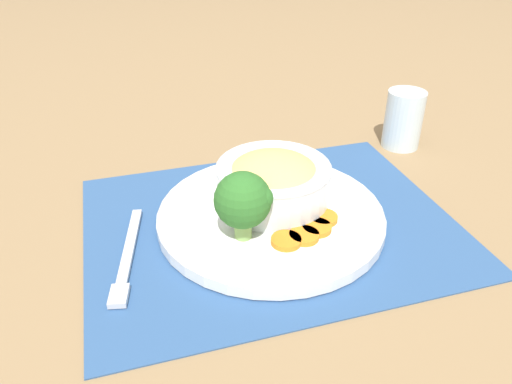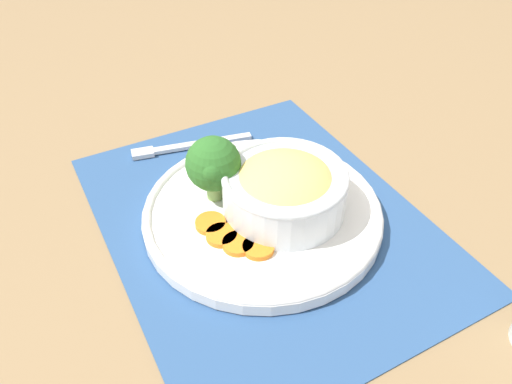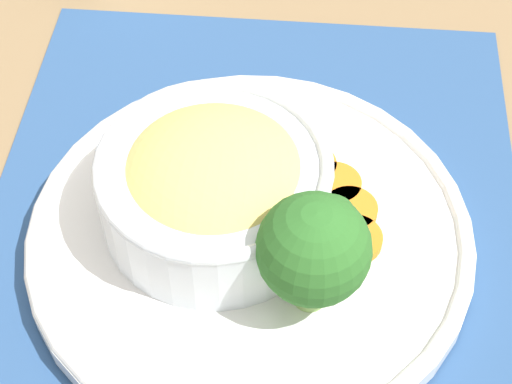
{
  "view_description": "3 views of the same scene",
  "coord_description": "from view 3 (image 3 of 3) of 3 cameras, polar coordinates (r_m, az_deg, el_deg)",
  "views": [
    {
      "loc": [
        0.15,
        0.53,
        0.39
      ],
      "look_at": [
        0.02,
        -0.0,
        0.05
      ],
      "focal_mm": 35.0,
      "sensor_mm": 36.0,
      "label": 1
    },
    {
      "loc": [
        -0.42,
        0.21,
        0.44
      ],
      "look_at": [
        -0.0,
        0.01,
        0.05
      ],
      "focal_mm": 35.0,
      "sensor_mm": 36.0,
      "label": 2
    },
    {
      "loc": [
        0.34,
        0.05,
        0.48
      ],
      "look_at": [
        -0.01,
        0.0,
        0.05
      ],
      "focal_mm": 60.0,
      "sensor_mm": 36.0,
      "label": 3
    }
  ],
  "objects": [
    {
      "name": "ground_plane",
      "position": [
        0.59,
        -0.39,
        -3.77
      ],
      "size": [
        4.0,
        4.0,
        0.0
      ],
      "primitive_type": "plane",
      "color": "#8C704C"
    },
    {
      "name": "carrot_slice_near",
      "position": [
        0.57,
        6.59,
        -3.1
      ],
      "size": [
        0.04,
        0.04,
        0.01
      ],
      "color": "orange",
      "rests_on": "plate"
    },
    {
      "name": "broccoli_floret",
      "position": [
        0.5,
        3.9,
        -3.82
      ],
      "size": [
        0.07,
        0.07,
        0.09
      ],
      "color": "#84AD5B",
      "rests_on": "plate"
    },
    {
      "name": "placemat",
      "position": [
        0.59,
        -0.39,
        -3.65
      ],
      "size": [
        0.5,
        0.4,
        0.0
      ],
      "color": "#2D5184",
      "rests_on": "ground_plane"
    },
    {
      "name": "plate",
      "position": [
        0.58,
        -0.4,
        -2.89
      ],
      "size": [
        0.3,
        0.3,
        0.02
      ],
      "color": "white",
      "rests_on": "placemat"
    },
    {
      "name": "bowl",
      "position": [
        0.56,
        -2.8,
        0.55
      ],
      "size": [
        0.15,
        0.15,
        0.07
      ],
      "color": "silver",
      "rests_on": "plate"
    },
    {
      "name": "carrot_slice_extra",
      "position": [
        0.61,
        3.65,
        1.78
      ],
      "size": [
        0.04,
        0.04,
        0.01
      ],
      "color": "orange",
      "rests_on": "plate"
    },
    {
      "name": "carrot_slice_far",
      "position": [
        0.6,
        5.28,
        0.49
      ],
      "size": [
        0.04,
        0.04,
        0.01
      ],
      "color": "orange",
      "rests_on": "plate"
    },
    {
      "name": "carrot_slice_middle",
      "position": [
        0.59,
        6.31,
        -1.19
      ],
      "size": [
        0.04,
        0.04,
        0.01
      ],
      "color": "orange",
      "rests_on": "plate"
    }
  ]
}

